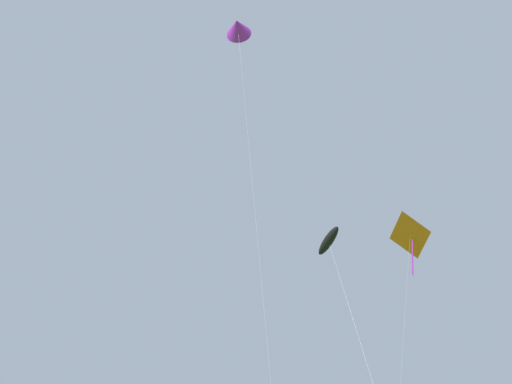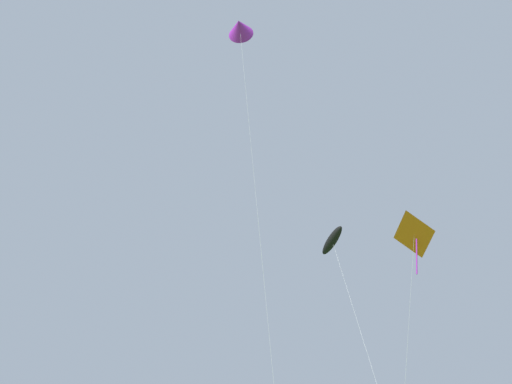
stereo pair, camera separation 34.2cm
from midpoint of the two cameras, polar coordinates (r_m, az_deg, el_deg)
name	(u,v)px [view 2 (the right image)]	position (r m, az deg, el deg)	size (l,w,h in m)	color
kite_flying_0	(240,28)	(40.28, -1.41, 16.42)	(4.13, 2.22, 28.10)	silver
kite_flying_2	(332,241)	(41.49, 8.01, -4.93)	(1.18, 7.53, 15.23)	silver
kite_flying_4	(414,236)	(42.61, 16.08, -4.32)	(3.10, 4.89, 15.63)	silver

